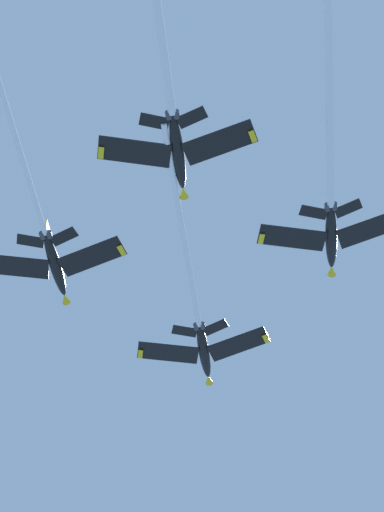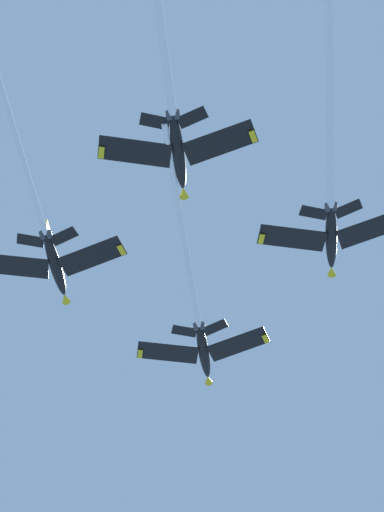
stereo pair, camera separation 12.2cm
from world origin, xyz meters
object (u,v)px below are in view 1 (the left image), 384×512
at_px(jet_lead, 198,316).
at_px(jet_slot, 166,72).
at_px(jet_left_wing, 46,234).
at_px(jet_right_wing, 331,187).

relative_size(jet_lead, jet_slot, 0.97).
xyz_separation_m(jet_left_wing, jet_slot, (-23.89, 15.90, -10.83)).
height_order(jet_lead, jet_slot, jet_lead).
distance_m(jet_lead, jet_left_wing, 25.91).
bearing_deg(jet_slot, jet_left_wing, -33.65).
relative_size(jet_left_wing, jet_slot, 0.88).
relative_size(jet_lead, jet_left_wing, 1.10).
bearing_deg(jet_left_wing, jet_slot, 146.35).
bearing_deg(jet_right_wing, jet_lead, -30.97).
bearing_deg(jet_lead, jet_right_wing, 149.03).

